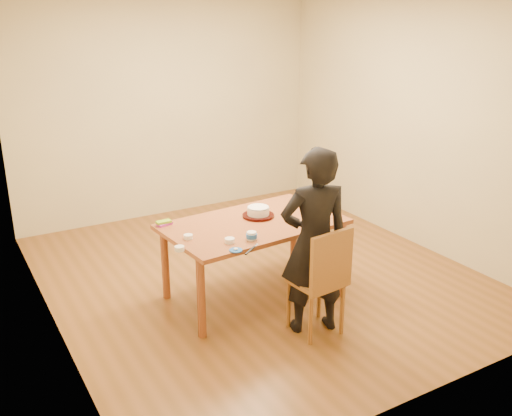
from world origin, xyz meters
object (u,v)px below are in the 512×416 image
cake_plate (258,216)px  dining_chair (316,282)px  cake (258,211)px  person (314,242)px  dining_table (253,224)px

cake_plate → dining_chair: bearing=-87.4°
dining_chair → cake_plate: cake_plate is taller
cake → person: size_ratio=0.13×
cake_plate → person: 0.83m
cake → dining_table: bearing=-138.2°
cake_plate → cake: bearing=0.0°
cake_plate → dining_table: bearing=-138.2°
dining_chair → person: 0.34m
cake_plate → person: person is taller
cake_plate → person: bearing=-87.3°
cake → person: person is taller
dining_chair → cake: bearing=86.3°
dining_table → cake_plate: bearing=37.0°
dining_chair → cake: size_ratio=1.83×
dining_table → person: (0.15, -0.73, 0.06)m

